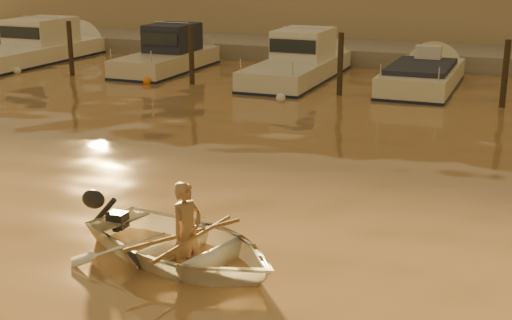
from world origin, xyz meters
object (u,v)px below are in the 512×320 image
at_px(dinghy, 182,245).
at_px(moored_boat_1, 166,55).
at_px(person, 187,232).
at_px(moored_boat_3, 422,81).
at_px(moored_boat_2, 298,62).
at_px(moored_boat_0, 32,47).

distance_m(dinghy, moored_boat_1, 17.74).
bearing_deg(person, moored_boat_3, 13.57).
bearing_deg(moored_boat_3, moored_boat_2, 180.00).
bearing_deg(moored_boat_1, dinghy, -60.73).
xyz_separation_m(person, moored_boat_1, (-8.77, 15.50, 0.15)).
bearing_deg(dinghy, moored_boat_0, 61.44).
relative_size(moored_boat_1, moored_boat_2, 0.83).
distance_m(moored_boat_2, moored_boat_3, 4.45).
bearing_deg(moored_boat_3, person, -93.71).
distance_m(person, moored_boat_1, 17.81).
bearing_deg(moored_boat_0, moored_boat_2, 0.00).
xyz_separation_m(dinghy, person, (0.10, -0.03, 0.24)).
xyz_separation_m(person, moored_boat_2, (-3.43, 15.50, 0.15)).
distance_m(moored_boat_1, moored_boat_2, 5.34).
height_order(moored_boat_0, moored_boat_3, moored_boat_0).
bearing_deg(moored_boat_1, moored_boat_2, 0.00).
bearing_deg(moored_boat_2, dinghy, -77.85).
bearing_deg(moored_boat_0, moored_boat_3, 0.00).
relative_size(dinghy, person, 2.22).
xyz_separation_m(dinghy, moored_boat_2, (-3.33, 15.47, 0.39)).
height_order(dinghy, person, person).
relative_size(dinghy, moored_boat_1, 0.56).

